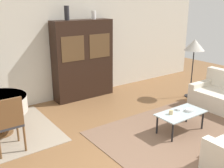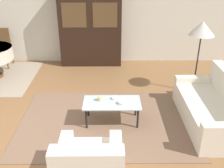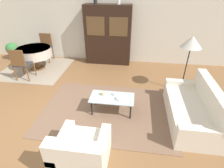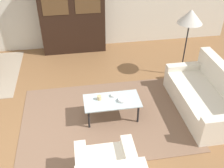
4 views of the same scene
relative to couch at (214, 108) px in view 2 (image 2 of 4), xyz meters
The scene contains 12 objects.
ground_plane 3.06m from the couch, behind, with size 14.00×14.00×0.00m, color brown.
wall_back 4.46m from the couch, 133.96° to the left, with size 10.00×0.06×2.70m.
area_rug 1.90m from the couch, behind, with size 3.04×2.15×0.01m.
couch is the anchor object (origin of this frame).
armchair 2.50m from the couch, 145.78° to the right, with size 0.82×0.86×0.82m.
coffee_table 1.78m from the couch, behind, with size 0.99×0.51×0.39m.
display_cabinet 3.74m from the couch, 128.89° to the left, with size 1.59×0.42×2.01m.
dining_chair_far 5.43m from the couch, 149.30° to the left, with size 0.44×0.44×0.98m.
floor_lamp 1.61m from the couch, 89.46° to the left, with size 0.51×0.51×1.53m.
cup 2.00m from the couch, behind, with size 0.08×0.08×0.08m.
bowl 1.60m from the couch, behind, with size 0.15×0.15×0.05m.
bowl_small 1.74m from the couch, behind, with size 0.11×0.11×0.04m.
Camera 2 is at (1.20, -3.35, 2.66)m, focal length 42.00 mm.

